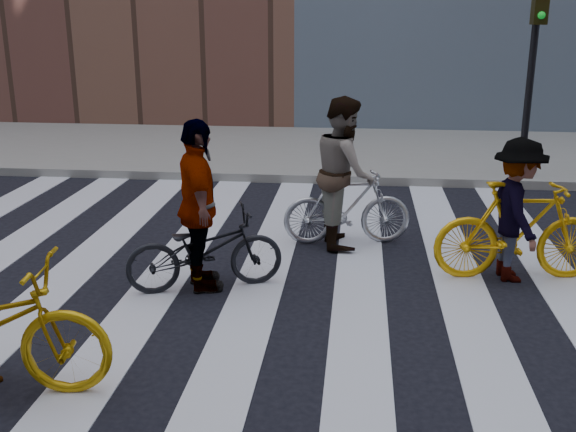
% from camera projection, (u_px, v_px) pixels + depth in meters
% --- Properties ---
extents(ground, '(100.00, 100.00, 0.00)m').
position_uv_depth(ground, '(201.00, 300.00, 7.03)').
color(ground, black).
rests_on(ground, ground).
extents(sidewalk_far, '(100.00, 5.00, 0.15)m').
position_uv_depth(sidewalk_far, '(282.00, 150.00, 14.14)').
color(sidewalk_far, gray).
rests_on(sidewalk_far, ground).
extents(zebra_crosswalk, '(8.25, 10.00, 0.01)m').
position_uv_depth(zebra_crosswalk, '(201.00, 299.00, 7.03)').
color(zebra_crosswalk, silver).
rests_on(zebra_crosswalk, ground).
extents(traffic_signal, '(0.22, 0.42, 3.33)m').
position_uv_depth(traffic_signal, '(534.00, 50.00, 10.98)').
color(traffic_signal, black).
rests_on(traffic_signal, ground).
extents(bike_silver_mid, '(1.68, 0.71, 0.98)m').
position_uv_depth(bike_silver_mid, '(347.00, 207.00, 8.59)').
color(bike_silver_mid, '#B7BAC1').
rests_on(bike_silver_mid, ground).
extents(bike_yellow_right, '(1.91, 0.71, 1.12)m').
position_uv_depth(bike_yellow_right, '(519.00, 231.00, 7.43)').
color(bike_yellow_right, '#F4AE0D').
rests_on(bike_yellow_right, ground).
extents(bike_dark_rear, '(1.78, 1.14, 0.88)m').
position_uv_depth(bike_dark_rear, '(205.00, 250.00, 7.19)').
color(bike_dark_rear, black).
rests_on(bike_dark_rear, ground).
extents(rider_mid, '(0.85, 1.02, 1.90)m').
position_uv_depth(rider_mid, '(344.00, 172.00, 8.46)').
color(rider_mid, slate).
rests_on(rider_mid, ground).
extents(rider_right, '(0.69, 1.08, 1.60)m').
position_uv_depth(rider_right, '(517.00, 210.00, 7.37)').
color(rider_right, slate).
rests_on(rider_right, ground).
extents(rider_rear, '(0.80, 1.17, 1.85)m').
position_uv_depth(rider_rear, '(198.00, 207.00, 7.05)').
color(rider_rear, slate).
rests_on(rider_rear, ground).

